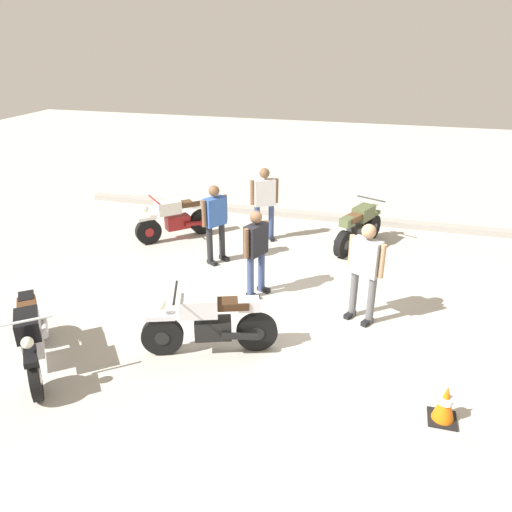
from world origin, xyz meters
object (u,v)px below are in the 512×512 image
object	(u,v)px
person_in_gray_shirt	(365,266)
traffic_cone	(445,404)
motorcycle_olive_vintage	(359,228)
person_in_white_shirt	(264,199)
motorcycle_black_cruiser	(32,337)
motorcycle_silver_cruiser	(210,323)
person_in_blue_shirt	(215,219)
person_in_black_shirt	(256,248)
motorcycle_cream_vintage	(176,219)

from	to	relation	value
person_in_gray_shirt	traffic_cone	distance (m)	2.62
motorcycle_olive_vintage	traffic_cone	bearing A→B (deg)	-140.32
person_in_gray_shirt	traffic_cone	world-z (taller)	person_in_gray_shirt
person_in_gray_shirt	person_in_white_shirt	size ratio (longest dim) A/B	1.01
person_in_gray_shirt	person_in_white_shirt	xyz separation A→B (m)	(-2.50, 3.02, -0.01)
person_in_white_shirt	traffic_cone	size ratio (longest dim) A/B	3.30
motorcycle_black_cruiser	person_in_gray_shirt	xyz separation A→B (m)	(4.54, 2.61, 0.49)
person_in_gray_shirt	motorcycle_silver_cruiser	bearing A→B (deg)	-26.35
motorcycle_olive_vintage	motorcycle_black_cruiser	bearing A→B (deg)	167.40
person_in_white_shirt	person_in_blue_shirt	size ratio (longest dim) A/B	1.03
person_in_black_shirt	person_in_white_shirt	xyz separation A→B (m)	(-0.52, 2.62, 0.06)
motorcycle_cream_vintage	motorcycle_silver_cruiser	bearing A→B (deg)	75.70
motorcycle_silver_cruiser	person_in_black_shirt	world-z (taller)	person_in_black_shirt
motorcycle_cream_vintage	person_in_white_shirt	xyz separation A→B (m)	(2.06, 0.45, 0.52)
person_in_black_shirt	person_in_blue_shirt	world-z (taller)	person_in_blue_shirt
motorcycle_silver_cruiser	motorcycle_black_cruiser	bearing A→B (deg)	3.59
motorcycle_silver_cruiser	motorcycle_cream_vintage	size ratio (longest dim) A/B	1.33
person_in_gray_shirt	person_in_blue_shirt	xyz separation A→B (m)	(-3.20, 1.58, -0.04)
motorcycle_olive_vintage	traffic_cone	world-z (taller)	motorcycle_olive_vintage
person_in_gray_shirt	person_in_black_shirt	distance (m)	2.03
person_in_gray_shirt	person_in_black_shirt	bearing A→B (deg)	-73.85
motorcycle_silver_cruiser	motorcycle_cream_vintage	xyz separation A→B (m)	(-2.39, 4.15, -0.03)
person_in_black_shirt	person_in_blue_shirt	bearing A→B (deg)	159.46
motorcycle_black_cruiser	person_in_gray_shirt	distance (m)	5.26
person_in_blue_shirt	traffic_cone	distance (m)	5.85
person_in_gray_shirt	person_in_black_shirt	size ratio (longest dim) A/B	1.06
motorcycle_olive_vintage	person_in_gray_shirt	bearing A→B (deg)	-150.57
person_in_blue_shirt	motorcycle_cream_vintage	bearing A→B (deg)	176.22
motorcycle_olive_vintage	motorcycle_cream_vintage	xyz separation A→B (m)	(-4.24, -0.57, 0.00)
motorcycle_black_cruiser	person_in_white_shirt	xyz separation A→B (m)	(2.04, 5.63, 0.49)
motorcycle_black_cruiser	traffic_cone	world-z (taller)	motorcycle_black_cruiser
person_in_white_shirt	traffic_cone	world-z (taller)	person_in_white_shirt
person_in_blue_shirt	person_in_black_shirt	bearing A→B (deg)	-11.95
person_in_gray_shirt	person_in_blue_shirt	size ratio (longest dim) A/B	1.04
person_in_white_shirt	motorcycle_cream_vintage	bearing A→B (deg)	-106.35
motorcycle_olive_vintage	motorcycle_silver_cruiser	distance (m)	5.07
motorcycle_olive_vintage	person_in_black_shirt	world-z (taller)	person_in_black_shirt
person_in_black_shirt	motorcycle_cream_vintage	bearing A→B (deg)	163.54
motorcycle_cream_vintage	traffic_cone	size ratio (longest dim) A/B	2.84
person_in_black_shirt	motorcycle_olive_vintage	bearing A→B (deg)	82.24
motorcycle_silver_cruiser	person_in_white_shirt	world-z (taller)	person_in_white_shirt
motorcycle_silver_cruiser	person_in_blue_shirt	bearing A→B (deg)	-91.84
motorcycle_cream_vintage	person_in_black_shirt	bearing A→B (deg)	95.63
traffic_cone	motorcycle_olive_vintage	bearing A→B (deg)	105.94
motorcycle_silver_cruiser	motorcycle_black_cruiser	xyz separation A→B (m)	(-2.38, -1.03, 0.00)
motorcycle_silver_cruiser	person_in_gray_shirt	xyz separation A→B (m)	(2.17, 1.58, 0.49)
motorcycle_olive_vintage	person_in_white_shirt	world-z (taller)	person_in_white_shirt
motorcycle_silver_cruiser	person_in_white_shirt	bearing A→B (deg)	-105.74
motorcycle_black_cruiser	person_in_blue_shirt	size ratio (longest dim) A/B	1.00
motorcycle_black_cruiser	person_in_black_shirt	size ratio (longest dim) A/B	1.03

